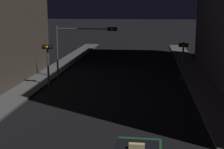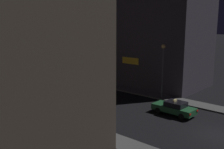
# 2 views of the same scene
# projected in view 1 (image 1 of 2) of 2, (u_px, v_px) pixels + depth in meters

# --- Properties ---
(sidewalk_left) EXTENTS (2.15, 50.65, 0.15)m
(sidewalk_left) POSITION_uv_depth(u_px,v_px,m) (45.00, 76.00, 30.63)
(sidewalk_left) COLOR #4C4C4C
(sidewalk_left) RESTS_ON ground_plane
(sidewalk_right) EXTENTS (2.15, 50.65, 0.15)m
(sidewalk_right) POSITION_uv_depth(u_px,v_px,m) (198.00, 80.00, 29.18)
(sidewalk_right) COLOR #4C4C4C
(sidewalk_right) RESTS_ON ground_plane
(traffic_light_overhead) EXTENTS (5.28, 0.42, 4.65)m
(traffic_light_overhead) POSITION_uv_depth(u_px,v_px,m) (82.00, 40.00, 29.05)
(traffic_light_overhead) COLOR #47474C
(traffic_light_overhead) RESTS_ON ground_plane
(traffic_light_left_kerb) EXTENTS (0.80, 0.42, 3.42)m
(traffic_light_left_kerb) POSITION_uv_depth(u_px,v_px,m) (48.00, 56.00, 26.75)
(traffic_light_left_kerb) COLOR #47474C
(traffic_light_left_kerb) RESTS_ON ground_plane
(traffic_light_right_kerb) EXTENTS (0.80, 0.42, 3.31)m
(traffic_light_right_kerb) POSITION_uv_depth(u_px,v_px,m) (183.00, 53.00, 28.77)
(traffic_light_right_kerb) COLOR #47474C
(traffic_light_right_kerb) RESTS_ON ground_plane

